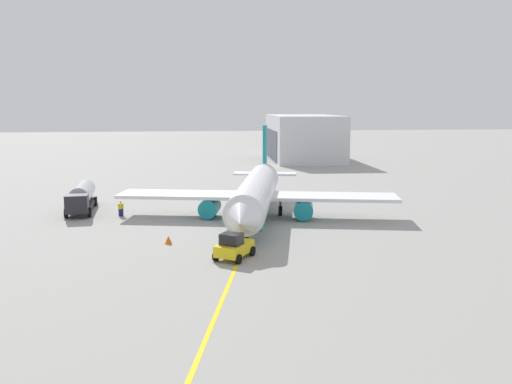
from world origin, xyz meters
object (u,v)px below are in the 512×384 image
Objects in this scene: airplane at (256,194)px; safety_cone_nose at (168,240)px; refueling_worker at (121,209)px; fuel_tanker at (82,197)px; pushback_tug at (234,247)px.

airplane is 13.96m from safety_cone_nose.
airplane reaches higher than safety_cone_nose.
airplane is 43.41× the size of safety_cone_nose.
refueling_worker is 14.25m from safety_cone_nose.
fuel_tanker is 6.20m from refueling_worker.
airplane is at bearing 71.62° from fuel_tanker.
airplane is at bearing 165.81° from pushback_tug.
refueling_worker is at bearing -156.50° from safety_cone_nose.
safety_cone_nose is at bearing 23.50° from refueling_worker.
fuel_tanker is 27.40m from pushback_tug.
fuel_tanker is (-6.64, -19.98, -0.97)m from airplane.
fuel_tanker is at bearing -144.14° from pushback_tug.
pushback_tug is (22.20, 16.04, -0.72)m from fuel_tanker.
pushback_tug is at bearing -14.19° from airplane.
fuel_tanker reaches higher than pushback_tug.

